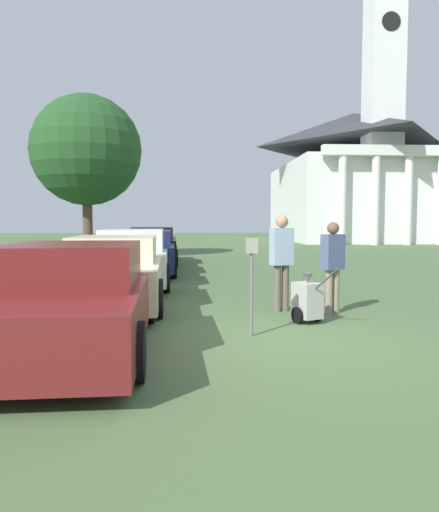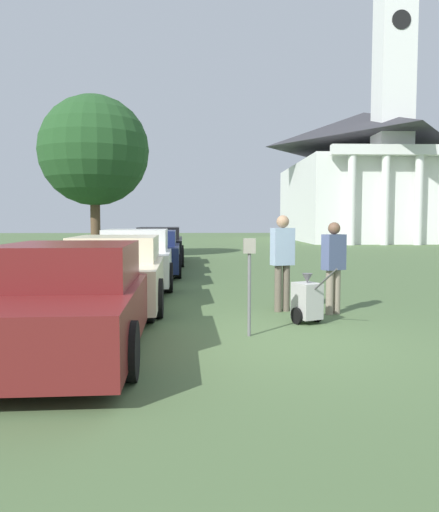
# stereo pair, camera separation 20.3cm
# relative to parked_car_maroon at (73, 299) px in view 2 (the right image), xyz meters

# --- Properties ---
(ground_plane) EXTENTS (120.00, 120.00, 0.00)m
(ground_plane) POSITION_rel_parked_car_maroon_xyz_m (2.75, 0.25, -0.66)
(ground_plane) COLOR #4C663D
(parked_car_maroon) EXTENTS (2.15, 5.06, 1.43)m
(parked_car_maroon) POSITION_rel_parked_car_maroon_xyz_m (0.00, 0.00, 0.00)
(parked_car_maroon) COLOR maroon
(parked_car_maroon) RESTS_ON ground_plane
(parked_car_cream) EXTENTS (2.14, 5.18, 1.41)m
(parked_car_cream) POSITION_rel_parked_car_maroon_xyz_m (-0.00, 3.52, 0.01)
(parked_car_cream) COLOR beige
(parked_car_cream) RESTS_ON ground_plane
(parked_car_white) EXTENTS (2.10, 4.75, 1.49)m
(parked_car_white) POSITION_rel_parked_car_maroon_xyz_m (-0.00, 6.53, 0.03)
(parked_car_white) COLOR silver
(parked_car_white) RESTS_ON ground_plane
(parked_car_navy) EXTENTS (2.25, 4.99, 1.40)m
(parked_car_navy) POSITION_rel_parked_car_maroon_xyz_m (-0.00, 9.53, 0.01)
(parked_car_navy) COLOR #19234C
(parked_car_navy) RESTS_ON ground_plane
(parked_car_black) EXTENTS (2.11, 5.30, 1.45)m
(parked_car_black) POSITION_rel_parked_car_maroon_xyz_m (-0.00, 13.16, 0.03)
(parked_car_black) COLOR black
(parked_car_black) RESTS_ON ground_plane
(parking_meter) EXTENTS (0.18, 0.09, 1.47)m
(parking_meter) POSITION_rel_parked_car_maroon_xyz_m (2.46, 0.59, 0.35)
(parking_meter) COLOR slate
(parking_meter) RESTS_ON ground_plane
(person_worker) EXTENTS (0.47, 0.34, 1.83)m
(person_worker) POSITION_rel_parked_car_maroon_xyz_m (3.27, 2.59, 0.39)
(person_worker) COLOR #665B4C
(person_worker) RESTS_ON ground_plane
(person_supervisor) EXTENTS (0.47, 0.39, 1.70)m
(person_supervisor) POSITION_rel_parked_car_maroon_xyz_m (4.17, 2.29, 0.31)
(person_supervisor) COLOR gray
(person_supervisor) RESTS_ON ground_plane
(equipment_cart) EXTENTS (0.60, 0.98, 1.00)m
(equipment_cart) POSITION_rel_parked_car_maroon_xyz_m (3.52, 1.50, -0.27)
(equipment_cart) COLOR #B2B2AD
(equipment_cart) RESTS_ON ground_plane
(church) EXTENTS (11.92, 17.30, 23.58)m
(church) POSITION_rel_parked_car_maroon_xyz_m (15.44, 35.63, 5.08)
(church) COLOR white
(church) RESTS_ON ground_plane
(shade_tree) EXTENTS (4.97, 4.97, 7.36)m
(shade_tree) POSITION_rel_parked_car_maroon_xyz_m (-3.19, 16.29, 4.20)
(shade_tree) COLOR brown
(shade_tree) RESTS_ON ground_plane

